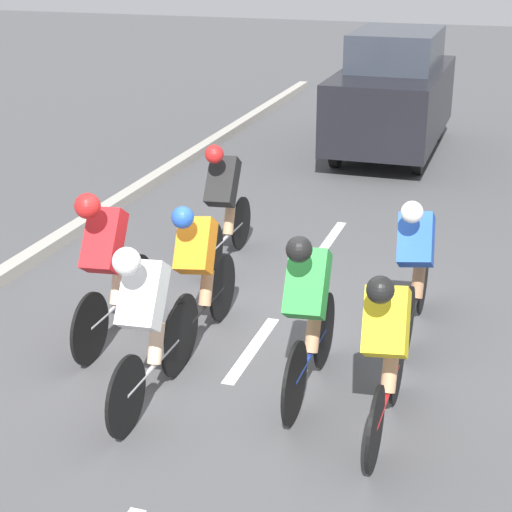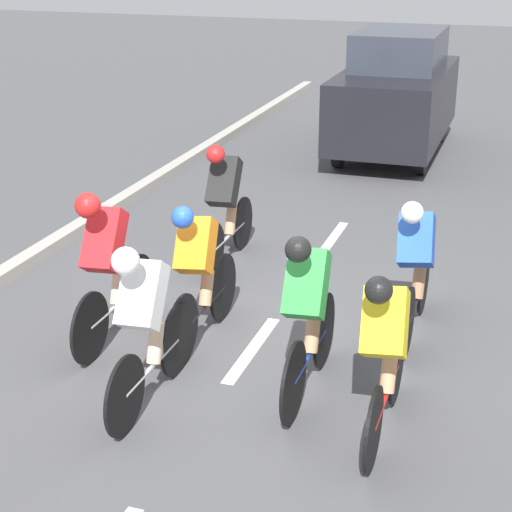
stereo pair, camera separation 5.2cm
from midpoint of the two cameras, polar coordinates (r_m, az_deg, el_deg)
ground_plane at (r=8.13m, az=-0.05°, el=-6.21°), size 60.00×60.00×0.00m
lane_stripe_mid at (r=8.12m, az=-0.07°, el=-6.22°), size 0.12×1.40×0.01m
lane_stripe_far at (r=10.96m, az=5.21°, el=1.11°), size 0.12×1.40×0.01m
cyclist_green at (r=7.04m, az=3.65°, el=-3.70°), size 0.35×1.69×1.51m
cyclist_orange at (r=7.94m, az=-3.66°, el=-1.02°), size 0.37×1.73×1.45m
cyclist_white at (r=6.92m, az=-7.21°, el=-4.28°), size 0.34×1.68×1.49m
cyclist_red at (r=8.04m, az=-9.73°, el=-0.40°), size 0.35×1.67×1.56m
cyclist_yellow at (r=6.54m, az=8.83°, el=-6.25°), size 0.37×1.66×1.44m
cyclist_blue at (r=8.24m, az=10.81°, el=-0.55°), size 0.38×1.70×1.44m
cyclist_black at (r=9.86m, az=-1.91°, el=3.69°), size 0.34×1.67×1.50m
support_car at (r=15.21m, az=9.41°, el=10.67°), size 1.70×3.95×2.10m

